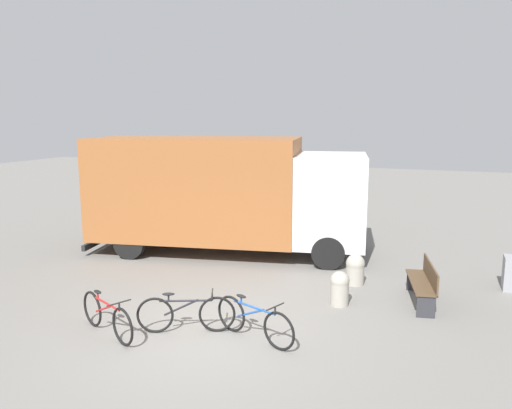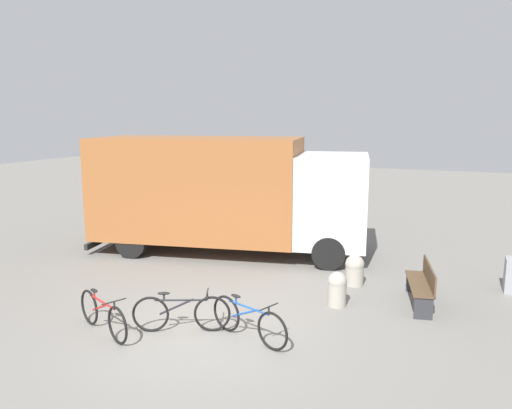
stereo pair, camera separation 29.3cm
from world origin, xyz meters
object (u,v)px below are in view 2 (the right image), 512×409
(delivery_truck, at_px, (225,190))
(bollard_far_bench, at_px, (355,269))
(bicycle_middle, at_px, (181,313))
(park_bench, at_px, (423,283))
(bollard_near_bench, at_px, (337,288))
(bicycle_near, at_px, (103,314))
(bicycle_far, at_px, (248,320))

(delivery_truck, distance_m, bollard_far_bench, 4.41)
(bollard_far_bench, bearing_deg, bicycle_middle, -122.45)
(park_bench, relative_size, bicycle_middle, 1.04)
(delivery_truck, distance_m, bollard_near_bench, 4.99)
(park_bench, relative_size, bicycle_near, 1.05)
(delivery_truck, xyz_separation_m, park_bench, (5.44, -2.15, -1.27))
(park_bench, distance_m, bollard_far_bench, 1.66)
(bicycle_near, distance_m, bollard_near_bench, 4.49)
(bicycle_far, height_order, bollard_near_bench, bicycle_far)
(bicycle_near, height_order, bicycle_far, same)
(bicycle_middle, distance_m, bollard_far_bench, 4.32)
(bicycle_near, distance_m, bicycle_middle, 1.36)
(delivery_truck, bearing_deg, bicycle_middle, -83.50)
(park_bench, bearing_deg, bicycle_middle, 116.49)
(park_bench, bearing_deg, delivery_truck, 57.21)
(bicycle_far, height_order, bollard_far_bench, bicycle_far)
(park_bench, distance_m, bicycle_near, 6.18)
(bicycle_near, bearing_deg, bicycle_far, 41.61)
(bicycle_middle, xyz_separation_m, bicycle_far, (1.22, 0.14, 0.00))
(delivery_truck, relative_size, park_bench, 4.67)
(bollard_near_bench, bearing_deg, bollard_far_bench, 87.26)
(park_bench, distance_m, bicycle_far, 3.84)
(bicycle_middle, relative_size, bicycle_far, 0.98)
(bicycle_far, bearing_deg, bicycle_near, -142.55)
(bicycle_far, xyz_separation_m, bollard_far_bench, (1.09, 3.50, 0.01))
(bicycle_near, xyz_separation_m, bicycle_middle, (1.22, 0.59, 0.00))
(bicycle_near, bearing_deg, park_bench, 60.01)
(delivery_truck, distance_m, park_bench, 5.98)
(delivery_truck, height_order, bollard_near_bench, delivery_truck)
(delivery_truck, height_order, park_bench, delivery_truck)
(bicycle_near, height_order, bollard_far_bench, bicycle_near)
(bicycle_middle, relative_size, bollard_near_bench, 2.29)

